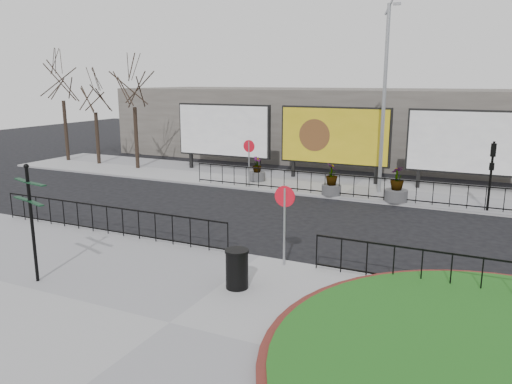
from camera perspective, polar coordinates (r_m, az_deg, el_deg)
The scene contains 22 objects.
ground at distance 16.20m, azimuth 0.44°, elevation -7.70°, with size 90.00×90.00×0.00m, color black.
pavement_near at distance 12.21m, azimuth -9.84°, elevation -14.74°, with size 30.00×10.00×0.12m, color gray.
pavement_far at distance 27.14m, azimuth 11.19°, elevation 0.58°, with size 44.00×6.00×0.12m, color gray.
railing_near_left at distance 18.97m, azimuth -16.64°, elevation -3.05°, with size 10.00×0.10×1.10m, color black, non-canonical shape.
railing_near_right at distance 14.37m, azimuth 24.41°, elevation -8.77°, with size 9.00×0.10×1.10m, color black, non-canonical shape.
railing_far at distance 24.21m, azimuth 11.95°, elevation 0.57°, with size 18.00×0.10×1.10m, color black, non-canonical shape.
speed_sign_far at distance 26.10m, azimuth -0.80°, elevation 4.49°, with size 0.64×0.07×2.47m.
speed_sign_near at distance 14.90m, azimuth 3.30°, elevation -1.83°, with size 0.64×0.07×2.47m.
billboard_left at distance 30.76m, azimuth -3.75°, elevation 7.00°, with size 6.20×0.31×4.10m.
billboard_mid at distance 28.05m, azimuth 8.93°, elevation 6.32°, with size 6.20×0.31×4.10m.
billboard_right at distance 26.93m, azimuth 23.40°, elevation 5.17°, with size 6.20×0.31×4.10m.
lamp_post at distance 25.26m, azimuth 14.45°, elevation 10.45°, with size 0.74×0.18×9.23m.
signal_pole_a at distance 23.38m, azimuth 25.35°, elevation 2.75°, with size 0.22×0.26×3.00m.
tree_left at distance 32.54m, azimuth -13.67°, elevation 8.79°, with size 2.00×2.00×7.00m, color #2D2119, non-canonical shape.
tree_mid at distance 35.08m, azimuth -17.83°, elevation 8.15°, with size 2.00×2.00×6.20m, color #2D2119, non-canonical shape.
tree_far at distance 37.29m, azimuth -21.10°, elevation 9.15°, with size 2.00×2.00×7.50m, color #2D2119, non-canonical shape.
building_backdrop at distance 36.48m, azimuth 15.31°, elevation 7.32°, with size 40.00×10.00×5.00m, color #635D57.
fingerpost_sign at distance 14.93m, azimuth -24.34°, elevation -2.06°, with size 1.56×0.65×3.34m.
litter_bin at distance 13.63m, azimuth -2.19°, elevation -8.75°, with size 0.66×0.66×1.09m.
planter_a at distance 27.86m, azimuth 0.10°, elevation 2.24°, with size 0.94×0.94×1.36m.
planter_b at distance 24.67m, azimuth 8.63°, elevation 1.07°, with size 0.95×0.95×1.57m.
planter_c at distance 23.99m, azimuth 15.76°, elevation 0.40°, with size 1.05×1.05×1.65m.
Camera 1 is at (6.39, -13.77, 5.65)m, focal length 35.00 mm.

